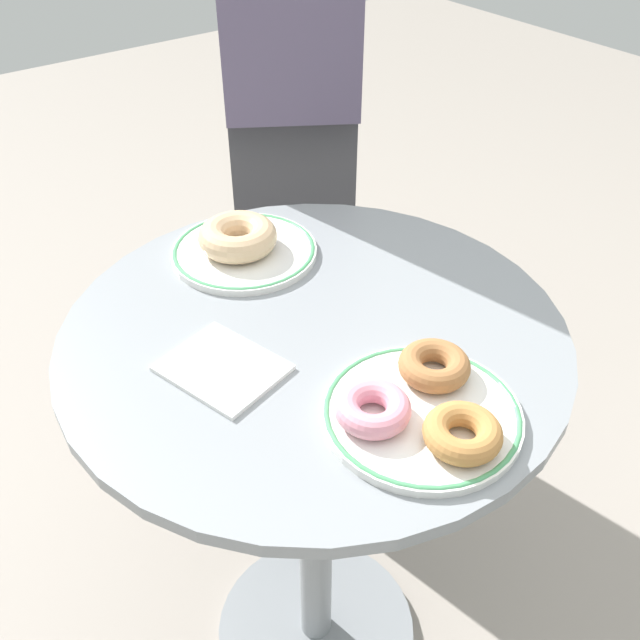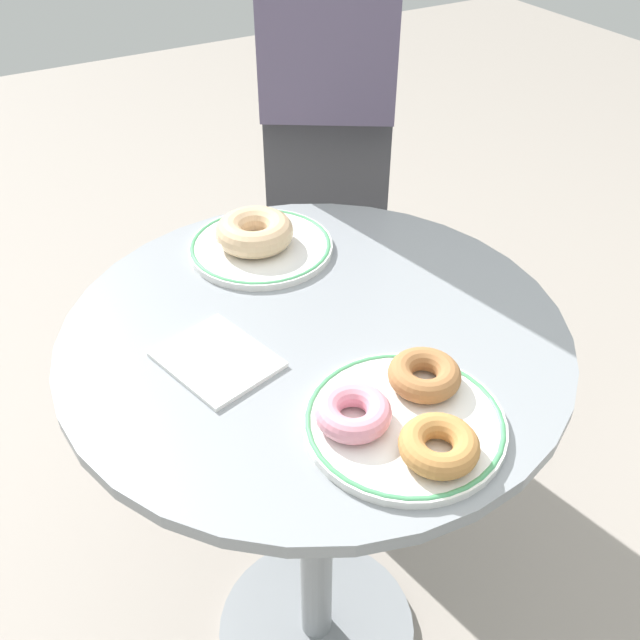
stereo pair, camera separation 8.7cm
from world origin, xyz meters
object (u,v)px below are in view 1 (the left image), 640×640
donut_old_fashioned (462,433)px  donut_pink_frosted (373,408)px  donut_cinnamon (434,365)px  person_figure (288,87)px  plate_left (244,251)px  plate_right (423,413)px  donut_glazed (238,237)px  cafe_table (315,463)px  paper_napkin (221,366)px

donut_old_fashioned → donut_pink_frosted: same height
donut_cinnamon → person_figure: (-0.69, 0.28, 0.06)m
plate_left → donut_old_fashioned: size_ratio=2.56×
plate_right → donut_cinnamon: bearing=126.0°
donut_glazed → donut_old_fashioned: bearing=-1.6°
donut_glazed → donut_old_fashioned: (0.45, -0.01, -0.01)m
cafe_table → donut_glazed: 0.35m
plate_left → paper_napkin: 0.24m
donut_pink_frosted → paper_napkin: 0.20m
donut_old_fashioned → paper_napkin: size_ratio=0.61×
donut_cinnamon → paper_napkin: donut_cinnamon is taller
paper_napkin → donut_old_fashioned: bearing=27.2°
donut_old_fashioned → person_figure: 0.85m
cafe_table → plate_left: 0.33m
cafe_table → paper_napkin: (-0.00, -0.13, 0.26)m
plate_right → paper_napkin: (-0.20, -0.13, -0.00)m
cafe_table → donut_glazed: size_ratio=6.61×
donut_old_fashioned → person_figure: size_ratio=0.05×
cafe_table → paper_napkin: 0.29m
cafe_table → plate_left: (-0.20, 0.02, 0.26)m
plate_right → donut_pink_frosted: (-0.02, -0.05, 0.02)m
plate_right → person_figure: person_figure is taller
cafe_table → donut_cinnamon: (0.16, 0.05, 0.28)m
donut_old_fashioned → plate_right: bearing=177.5°
cafe_table → person_figure: person_figure is taller
donut_cinnamon → person_figure: 0.74m
donut_cinnamon → donut_pink_frosted: (0.01, -0.10, 0.00)m
plate_left → donut_old_fashioned: bearing=-2.5°
cafe_table → donut_old_fashioned: (0.25, -0.00, 0.28)m
donut_old_fashioned → donut_pink_frosted: size_ratio=1.00×
plate_right → donut_glazed: (-0.39, 0.01, 0.02)m
donut_pink_frosted → person_figure: person_figure is taller
paper_napkin → person_figure: 0.70m
donut_old_fashioned → donut_cinnamon: same height
plate_left → donut_glazed: size_ratio=1.86×
cafe_table → donut_cinnamon: donut_cinnamon is taller
plate_left → person_figure: bearing=137.0°
donut_cinnamon → donut_pink_frosted: 0.10m
plate_right → donut_cinnamon: donut_cinnamon is taller
paper_napkin → person_figure: bearing=138.5°
cafe_table → donut_pink_frosted: donut_pink_frosted is taller
plate_right → donut_glazed: donut_glazed is taller
donut_glazed → cafe_table: bearing=-3.6°
plate_left → plate_right: 0.39m
donut_old_fashioned → person_figure: person_figure is taller
plate_left → donut_cinnamon: 0.36m
plate_left → donut_cinnamon: (0.36, 0.03, 0.02)m
plate_left → person_figure: 0.46m
plate_left → person_figure: person_figure is taller
donut_glazed → person_figure: bearing=136.0°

